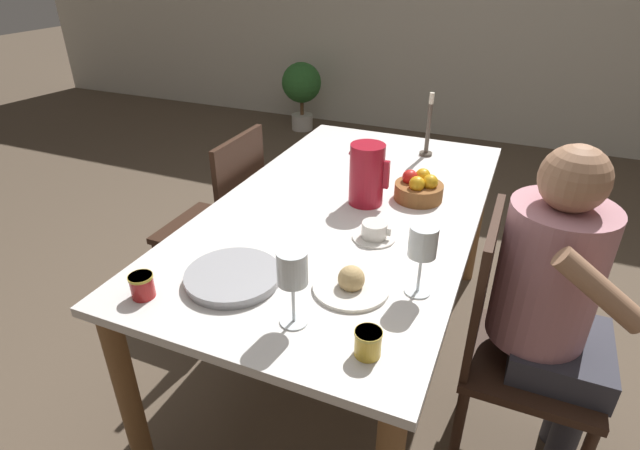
{
  "coord_description": "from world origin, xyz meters",
  "views": [
    {
      "loc": [
        0.57,
        -1.61,
        1.61
      ],
      "look_at": [
        0.0,
        -0.27,
        0.8
      ],
      "focal_mm": 28.0,
      "sensor_mm": 36.0,
      "label": 1
    }
  ],
  "objects_px": {
    "chair_opposite": "(222,221)",
    "person_seated": "(555,296)",
    "chair_person_side": "(511,343)",
    "fruit_bowl": "(419,188)",
    "bread_plate": "(351,284)",
    "candlestick_tall": "(428,132)",
    "wine_glass_water": "(423,244)",
    "serving_tray": "(233,277)",
    "red_pitcher": "(367,174)",
    "potted_plant": "(302,87)",
    "wine_glass_juice": "(292,272)",
    "jam_jar_amber": "(142,285)",
    "teacup_near_person": "(374,232)",
    "jam_jar_red": "(368,342)"
  },
  "relations": [
    {
      "from": "chair_opposite",
      "to": "fruit_bowl",
      "type": "relative_size",
      "value": 4.84
    },
    {
      "from": "bread_plate",
      "to": "fruit_bowl",
      "type": "xyz_separation_m",
      "value": [
        0.04,
        0.66,
        0.03
      ]
    },
    {
      "from": "wine_glass_water",
      "to": "candlestick_tall",
      "type": "distance_m",
      "value": 1.11
    },
    {
      "from": "teacup_near_person",
      "to": "jam_jar_amber",
      "type": "xyz_separation_m",
      "value": [
        -0.5,
        -0.57,
        0.01
      ]
    },
    {
      "from": "wine_glass_juice",
      "to": "candlestick_tall",
      "type": "distance_m",
      "value": 1.34
    },
    {
      "from": "chair_opposite",
      "to": "fruit_bowl",
      "type": "distance_m",
      "value": 0.96
    },
    {
      "from": "chair_opposite",
      "to": "person_seated",
      "type": "bearing_deg",
      "value": -102.55
    },
    {
      "from": "fruit_bowl",
      "to": "candlestick_tall",
      "type": "distance_m",
      "value": 0.49
    },
    {
      "from": "chair_person_side",
      "to": "jam_jar_red",
      "type": "xyz_separation_m",
      "value": [
        -0.34,
        -0.51,
        0.31
      ]
    },
    {
      "from": "person_seated",
      "to": "fruit_bowl",
      "type": "relative_size",
      "value": 6.16
    },
    {
      "from": "candlestick_tall",
      "to": "potted_plant",
      "type": "bearing_deg",
      "value": 127.5
    },
    {
      "from": "fruit_bowl",
      "to": "chair_person_side",
      "type": "bearing_deg",
      "value": -41.82
    },
    {
      "from": "person_seated",
      "to": "red_pitcher",
      "type": "relative_size",
      "value": 4.91
    },
    {
      "from": "wine_glass_water",
      "to": "serving_tray",
      "type": "bearing_deg",
      "value": -162.54
    },
    {
      "from": "bread_plate",
      "to": "potted_plant",
      "type": "relative_size",
      "value": 0.34
    },
    {
      "from": "wine_glass_juice",
      "to": "jam_jar_amber",
      "type": "height_order",
      "value": "wine_glass_juice"
    },
    {
      "from": "wine_glass_juice",
      "to": "teacup_near_person",
      "type": "relative_size",
      "value": 1.48
    },
    {
      "from": "serving_tray",
      "to": "jam_jar_amber",
      "type": "relative_size",
      "value": 4.03
    },
    {
      "from": "bread_plate",
      "to": "jam_jar_red",
      "type": "relative_size",
      "value": 3.16
    },
    {
      "from": "teacup_near_person",
      "to": "candlestick_tall",
      "type": "height_order",
      "value": "candlestick_tall"
    },
    {
      "from": "jam_jar_amber",
      "to": "candlestick_tall",
      "type": "distance_m",
      "value": 1.49
    },
    {
      "from": "chair_person_side",
      "to": "potted_plant",
      "type": "relative_size",
      "value": 1.38
    },
    {
      "from": "bread_plate",
      "to": "teacup_near_person",
      "type": "bearing_deg",
      "value": 95.17
    },
    {
      "from": "wine_glass_water",
      "to": "chair_person_side",
      "type": "bearing_deg",
      "value": 36.63
    },
    {
      "from": "wine_glass_juice",
      "to": "chair_person_side",
      "type": "bearing_deg",
      "value": 40.32
    },
    {
      "from": "wine_glass_water",
      "to": "teacup_near_person",
      "type": "xyz_separation_m",
      "value": [
        -0.21,
        0.24,
        -0.13
      ]
    },
    {
      "from": "chair_person_side",
      "to": "potted_plant",
      "type": "bearing_deg",
      "value": -144.42
    },
    {
      "from": "chair_person_side",
      "to": "fruit_bowl",
      "type": "height_order",
      "value": "chair_person_side"
    },
    {
      "from": "red_pitcher",
      "to": "fruit_bowl",
      "type": "distance_m",
      "value": 0.22
    },
    {
      "from": "red_pitcher",
      "to": "wine_glass_water",
      "type": "height_order",
      "value": "red_pitcher"
    },
    {
      "from": "wine_glass_juice",
      "to": "candlestick_tall",
      "type": "xyz_separation_m",
      "value": [
        0.05,
        1.34,
        -0.05
      ]
    },
    {
      "from": "chair_person_side",
      "to": "jam_jar_amber",
      "type": "bearing_deg",
      "value": -61.57
    },
    {
      "from": "wine_glass_juice",
      "to": "teacup_near_person",
      "type": "height_order",
      "value": "wine_glass_juice"
    },
    {
      "from": "serving_tray",
      "to": "fruit_bowl",
      "type": "distance_m",
      "value": 0.85
    },
    {
      "from": "wine_glass_water",
      "to": "candlestick_tall",
      "type": "bearing_deg",
      "value": 101.42
    },
    {
      "from": "jam_jar_amber",
      "to": "potted_plant",
      "type": "relative_size",
      "value": 0.11
    },
    {
      "from": "red_pitcher",
      "to": "candlestick_tall",
      "type": "distance_m",
      "value": 0.6
    },
    {
      "from": "red_pitcher",
      "to": "fruit_bowl",
      "type": "bearing_deg",
      "value": 31.89
    },
    {
      "from": "chair_person_side",
      "to": "fruit_bowl",
      "type": "distance_m",
      "value": 0.66
    },
    {
      "from": "wine_glass_juice",
      "to": "bread_plate",
      "type": "distance_m",
      "value": 0.26
    },
    {
      "from": "jam_jar_amber",
      "to": "fruit_bowl",
      "type": "bearing_deg",
      "value": 58.48
    },
    {
      "from": "teacup_near_person",
      "to": "jam_jar_red",
      "type": "height_order",
      "value": "jam_jar_red"
    },
    {
      "from": "person_seated",
      "to": "wine_glass_juice",
      "type": "distance_m",
      "value": 0.84
    },
    {
      "from": "wine_glass_water",
      "to": "bread_plate",
      "type": "relative_size",
      "value": 0.96
    },
    {
      "from": "person_seated",
      "to": "potted_plant",
      "type": "distance_m",
      "value": 3.8
    },
    {
      "from": "person_seated",
      "to": "bread_plate",
      "type": "distance_m",
      "value": 0.64
    },
    {
      "from": "chair_person_side",
      "to": "potted_plant",
      "type": "xyz_separation_m",
      "value": [
        -2.19,
        3.05,
        -0.05
      ]
    },
    {
      "from": "bread_plate",
      "to": "wine_glass_water",
      "type": "bearing_deg",
      "value": 19.56
    },
    {
      "from": "wine_glass_water",
      "to": "fruit_bowl",
      "type": "relative_size",
      "value": 1.14
    },
    {
      "from": "jam_jar_red",
      "to": "fruit_bowl",
      "type": "distance_m",
      "value": 0.9
    }
  ]
}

